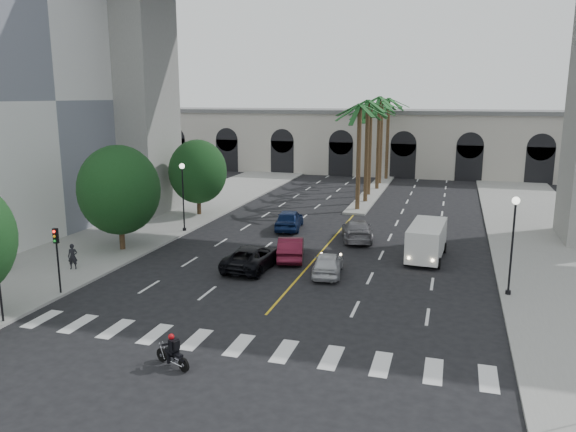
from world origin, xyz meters
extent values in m
plane|color=black|center=(0.00, 0.00, 0.00)|extent=(140.00, 140.00, 0.00)
cube|color=gray|center=(-15.00, 15.00, 0.07)|extent=(8.00, 100.00, 0.15)
cube|color=gray|center=(15.00, 15.00, 0.07)|extent=(8.00, 100.00, 0.15)
cube|color=gray|center=(0.00, 38.00, 0.10)|extent=(2.00, 24.00, 0.20)
cube|color=beige|center=(0.00, 55.00, 4.00)|extent=(70.00, 10.00, 8.00)
cube|color=slate|center=(0.00, 55.00, 8.25)|extent=(71.00, 10.50, 0.50)
cube|color=gray|center=(-18.50, 22.00, 10.40)|extent=(5.00, 6.00, 20.80)
cylinder|color=#47331E|center=(0.00, 28.00, 4.75)|extent=(0.40, 0.40, 9.50)
cylinder|color=#47331E|center=(0.10, 32.00, 4.90)|extent=(0.40, 0.40, 9.80)
cylinder|color=#47331E|center=(-0.20, 36.00, 4.65)|extent=(0.40, 0.40, 9.30)
cylinder|color=#47331E|center=(0.15, 40.00, 5.05)|extent=(0.40, 0.40, 10.10)
cylinder|color=#47331E|center=(-0.10, 44.00, 4.80)|extent=(0.40, 0.40, 9.60)
cylinder|color=#47331E|center=(0.20, 48.00, 4.95)|extent=(0.40, 0.40, 9.90)
cylinder|color=#382616|center=(-13.00, 10.00, 1.22)|extent=(0.36, 0.36, 2.45)
ellipsoid|color=black|center=(-13.00, 10.00, 4.22)|extent=(5.44, 5.44, 5.98)
cylinder|color=#382616|center=(-13.00, 22.00, 1.13)|extent=(0.36, 0.36, 2.27)
ellipsoid|color=black|center=(-13.00, 22.00, 3.91)|extent=(5.04, 5.04, 5.54)
cylinder|color=black|center=(-11.40, 16.00, 0.18)|extent=(0.28, 0.28, 0.36)
cylinder|color=black|center=(-11.40, 16.00, 2.60)|extent=(0.11, 0.11, 5.00)
sphere|color=white|center=(-11.40, 16.00, 5.15)|extent=(0.40, 0.40, 0.40)
cylinder|color=black|center=(11.40, 8.00, 0.18)|extent=(0.28, 0.28, 0.36)
cylinder|color=black|center=(11.40, 8.00, 2.60)|extent=(0.11, 0.11, 5.00)
sphere|color=white|center=(11.40, 8.00, 5.15)|extent=(0.40, 0.40, 0.40)
cylinder|color=black|center=(-11.30, -2.50, 1.75)|extent=(0.10, 0.10, 3.50)
cylinder|color=black|center=(-11.30, 1.50, 1.75)|extent=(0.10, 0.10, 3.50)
cube|color=black|center=(-11.30, 1.50, 3.25)|extent=(0.25, 0.18, 0.80)
cylinder|color=black|center=(-2.40, -3.74, 0.28)|extent=(0.55, 0.30, 0.56)
cylinder|color=black|center=(-1.18, -4.26, 0.28)|extent=(0.55, 0.30, 0.56)
cube|color=silver|center=(-1.75, -4.02, 0.35)|extent=(0.44, 0.38, 0.24)
cube|color=black|center=(-1.87, -3.96, 0.61)|extent=(0.55, 0.39, 0.19)
cube|color=black|center=(-1.49, -4.13, 0.57)|extent=(0.47, 0.37, 0.11)
cylinder|color=black|center=(-2.21, -3.82, 0.81)|extent=(0.23, 0.48, 0.03)
cube|color=black|center=(-1.69, -4.04, 0.93)|extent=(0.36, 0.42, 0.48)
cube|color=black|center=(-1.55, -4.10, 0.97)|extent=(0.23, 0.31, 0.35)
sphere|color=#B50C11|center=(-1.81, -3.99, 1.24)|extent=(0.24, 0.24, 0.24)
imported|color=#BABBBF|center=(1.50, 8.92, 0.69)|extent=(2.14, 4.25, 1.39)
imported|color=#541021|center=(-1.50, 11.44, 0.74)|extent=(2.62, 4.77, 1.49)
imported|color=black|center=(-3.17, 8.82, 0.72)|extent=(2.67, 5.30, 1.44)
imported|color=slate|center=(1.76, 17.52, 0.74)|extent=(3.22, 5.46, 1.49)
imported|color=#10224E|center=(-3.94, 19.30, 0.80)|extent=(2.57, 4.95, 1.61)
cube|color=silver|center=(6.88, 13.94, 1.30)|extent=(2.37, 5.54, 2.01)
cube|color=black|center=(6.70, 11.39, 1.56)|extent=(1.87, 0.38, 0.85)
cylinder|color=black|center=(5.80, 12.10, 0.35)|extent=(0.33, 0.72, 0.70)
cylinder|color=black|center=(7.70, 11.97, 0.35)|extent=(0.33, 0.72, 0.70)
cylinder|color=black|center=(6.06, 15.91, 0.35)|extent=(0.33, 0.72, 0.70)
cylinder|color=black|center=(7.96, 15.78, 0.35)|extent=(0.33, 0.72, 0.70)
imported|color=black|center=(-13.32, 5.23, 0.92)|extent=(0.66, 0.57, 1.53)
imported|color=black|center=(-17.13, 3.89, 1.03)|extent=(1.08, 1.05, 1.76)
camera|label=1|loc=(8.29, -22.06, 10.37)|focal=35.00mm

